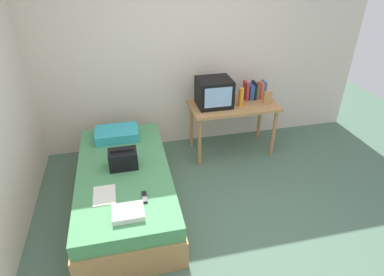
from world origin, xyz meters
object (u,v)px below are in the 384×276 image
at_px(water_bottle, 241,97).
at_px(pillow, 117,134).
at_px(folded_towel, 128,212).
at_px(remote_silver, 113,165).
at_px(handbag, 123,159).
at_px(bed, 126,187).
at_px(book_row, 254,91).
at_px(tv, 214,92).
at_px(picture_frame, 268,98).
at_px(magazine, 104,195).
at_px(remote_dark, 145,197).
at_px(desk, 233,110).

bearing_deg(water_bottle, pillow, -177.68).
height_order(water_bottle, folded_towel, water_bottle).
bearing_deg(remote_silver, handbag, -17.67).
xyz_separation_m(bed, handbag, (0.01, 0.05, 0.35)).
height_order(water_bottle, book_row, water_bottle).
height_order(bed, tv, tv).
bearing_deg(folded_towel, remote_silver, 98.70).
bearing_deg(picture_frame, folded_towel, -143.57).
distance_m(tv, folded_towel, 2.01).
distance_m(pillow, magazine, 1.08).
bearing_deg(handbag, magazine, -115.51).
bearing_deg(water_bottle, magazine, -147.32).
distance_m(water_bottle, remote_dark, 1.92).
height_order(pillow, remote_silver, pillow).
xyz_separation_m(book_row, handbag, (-1.83, -0.90, -0.25)).
distance_m(bed, book_row, 2.16).
bearing_deg(bed, water_bottle, 25.48).
distance_m(magazine, remote_silver, 0.48).
bearing_deg(water_bottle, handbag, -155.77).
bearing_deg(folded_towel, desk, 45.55).
bearing_deg(remote_dark, magazine, 161.94).
height_order(remote_dark, folded_towel, folded_towel).
xyz_separation_m(bed, book_row, (1.84, 0.95, 0.60)).
xyz_separation_m(picture_frame, magazine, (-2.14, -1.11, -0.33)).
xyz_separation_m(bed, picture_frame, (1.95, 0.73, 0.58)).
height_order(magazine, folded_towel, folded_towel).
bearing_deg(picture_frame, bed, -159.51).
height_order(picture_frame, remote_dark, picture_frame).
bearing_deg(bed, folded_towel, -88.57).
relative_size(bed, book_row, 6.93).
xyz_separation_m(desk, remote_silver, (-1.61, -0.74, -0.14)).
bearing_deg(tv, desk, -5.55).
bearing_deg(water_bottle, remote_silver, -158.32).
height_order(book_row, pillow, book_row).
bearing_deg(desk, tv, 174.45).
relative_size(picture_frame, magazine, 0.61).
distance_m(pillow, remote_silver, 0.61).
bearing_deg(pillow, folded_towel, -87.50).
bearing_deg(remote_dark, book_row, 41.13).
bearing_deg(bed, pillow, 93.59).
distance_m(book_row, handbag, 2.06).
bearing_deg(folded_towel, water_bottle, 42.84).
bearing_deg(bed, book_row, 27.18).
height_order(tv, folded_towel, tv).
bearing_deg(picture_frame, magazine, -152.54).
bearing_deg(book_row, magazine, -146.84).
relative_size(water_bottle, pillow, 0.47).
xyz_separation_m(picture_frame, remote_dark, (-1.77, -1.23, -0.32)).
bearing_deg(folded_towel, tv, 51.64).
bearing_deg(handbag, desk, 27.40).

